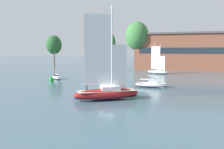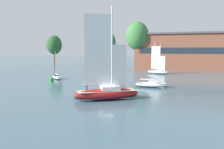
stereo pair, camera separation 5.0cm
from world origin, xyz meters
name	(u,v)px [view 2 (the right image)]	position (x,y,z in m)	size (l,w,h in m)	color
ground_plane	(107,99)	(0.00, 0.00, 0.00)	(400.00, 400.00, 0.00)	slate
waterfront_building	(188,51)	(15.27, 62.31, 7.57)	(43.91, 14.84, 15.07)	brown
tree_shore_left	(54,45)	(-44.99, 57.50, 10.44)	(7.25, 7.25, 14.92)	brown
tree_shore_center	(137,36)	(-5.34, 57.42, 13.91)	(9.65, 9.65, 19.87)	#4C3828
tree_shore_right	(107,42)	(-18.33, 55.87, 11.30)	(7.84, 7.84, 16.14)	#4C3828
sailboat_main	(107,92)	(0.02, 0.01, 1.20)	(11.21, 8.51, 15.40)	maroon
sailboat_moored_near_marina	(56,77)	(-21.60, 19.93, 0.53)	(5.33, 4.84, 7.78)	silver
sailboat_moored_mid_channel	(158,71)	(4.92, 41.45, 0.85)	(7.77, 3.73, 10.30)	silver
sailboat_moored_far_slip	(151,84)	(5.83, 13.91, 0.66)	(7.23, 2.56, 9.77)	silver
channel_buoy	(52,79)	(-20.00, 15.00, 0.80)	(1.12, 1.12, 2.03)	green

